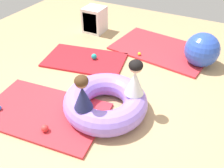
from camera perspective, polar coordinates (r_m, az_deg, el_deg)
The scene contains 13 objects.
ground_plane at distance 3.62m, azimuth -0.59°, elevation -5.31°, with size 8.00×8.00×0.00m, color tan.
gym_mat_center_rear at distance 4.67m, azimuth -6.36°, elevation 5.62°, with size 1.48×0.86×0.04m, color red.
gym_mat_far_left at distance 5.10m, azimuth 11.33°, elevation 7.98°, with size 1.85×1.19×0.04m, color red.
gym_mat_near_right at distance 3.63m, azimuth -15.54°, elevation -6.47°, with size 1.72×1.02×0.04m, color red.
inflatable_cushion at distance 3.44m, azimuth -1.53°, elevation -4.24°, with size 1.19×1.19×0.34m, color #9975EA.
child_in_navy at distance 2.98m, azimuth -6.92°, elevation -2.03°, with size 0.30×0.30×0.48m.
child_in_white at distance 3.19m, azimuth 5.40°, elevation 1.45°, with size 0.34×0.34×0.51m.
play_ball_yellow at distance 4.76m, azimuth 6.40°, elevation 7.03°, with size 0.06×0.06×0.06m, color yellow.
play_ball_green at distance 5.30m, azimuth 21.24°, elevation 7.91°, with size 0.07×0.07×0.07m, color green.
play_ball_red at distance 3.31m, azimuth -15.43°, elevation -9.95°, with size 0.10×0.10×0.10m, color red.
play_ball_teal at distance 4.62m, azimuth -4.23°, elevation 6.43°, with size 0.11×0.11×0.11m, color teal.
exercise_ball_large at distance 4.67m, azimuth 20.28°, elevation 7.48°, with size 0.62×0.62×0.62m, color blue.
storage_cube at distance 5.68m, azimuth -4.20°, elevation 14.66°, with size 0.44×0.44×0.56m.
Camera 1 is at (1.26, -2.36, 2.44)m, focal length 39.14 mm.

